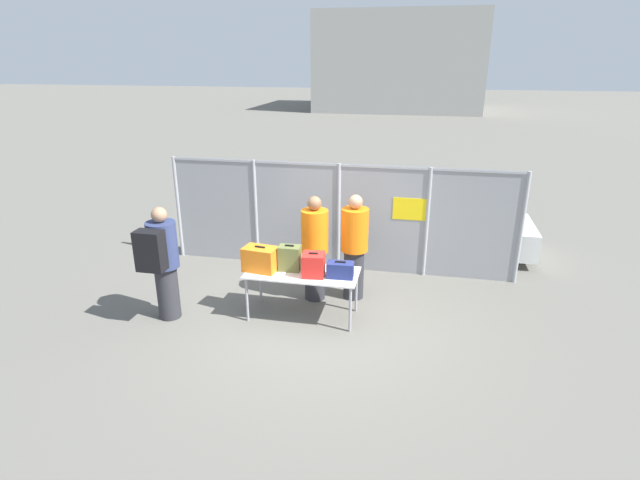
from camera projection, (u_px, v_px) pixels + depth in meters
The scene contains 12 objects.
ground_plane at pixel (314, 321), 7.59m from camera, with size 120.00×120.00×0.00m, color #605E56.
fence_section at pixel (339, 215), 9.17m from camera, with size 6.46×0.07×2.01m.
inspection_table at pixel (302, 276), 7.52m from camera, with size 1.69×0.76×0.74m.
suitcase_orange at pixel (260, 259), 7.50m from camera, with size 0.54×0.38×0.39m.
suitcase_olive at pixel (290, 258), 7.52m from camera, with size 0.33×0.23×0.40m.
suitcase_red at pixel (313, 265), 7.33m from camera, with size 0.36×0.35×0.37m.
suitcase_navy at pixel (340, 270), 7.29m from camera, with size 0.40×0.23×0.26m.
traveler_hooded at pixel (162, 260), 7.34m from camera, with size 0.44×0.68×1.76m.
security_worker_near at pixel (315, 247), 8.02m from camera, with size 0.43×0.43×1.75m.
security_worker_far at pixel (354, 246), 8.06m from camera, with size 0.44×0.44×1.76m.
utility_trailer at pixel (450, 233), 10.15m from camera, with size 4.05×2.22×0.70m.
distant_hangar at pixel (400, 62), 37.62m from camera, with size 11.83×9.23×6.85m.
Camera 1 is at (1.45, -6.54, 3.78)m, focal length 28.00 mm.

